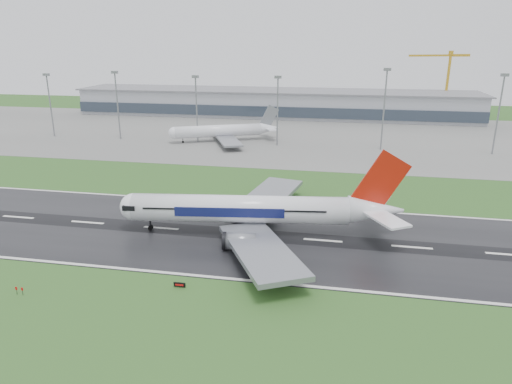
# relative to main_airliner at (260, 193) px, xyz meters

# --- Properties ---
(ground) EXTENTS (520.00, 520.00, 0.00)m
(ground) POSITION_rel_main_airliner_xyz_m (-24.60, -2.00, -10.12)
(ground) COLOR #27511E
(ground) RESTS_ON ground
(runway) EXTENTS (400.00, 45.00, 0.10)m
(runway) POSITION_rel_main_airliner_xyz_m (-24.60, -2.00, -10.07)
(runway) COLOR black
(runway) RESTS_ON ground
(apron) EXTENTS (400.00, 130.00, 0.08)m
(apron) POSITION_rel_main_airliner_xyz_m (-24.60, 123.00, -10.08)
(apron) COLOR slate
(apron) RESTS_ON ground
(terminal) EXTENTS (240.00, 36.00, 15.00)m
(terminal) POSITION_rel_main_airliner_xyz_m (-24.60, 183.00, -2.62)
(terminal) COLOR #999CA4
(terminal) RESTS_ON ground
(main_airliner) EXTENTS (75.72, 72.94, 20.04)m
(main_airliner) POSITION_rel_main_airliner_xyz_m (0.00, 0.00, 0.00)
(main_airliner) COLOR white
(main_airliner) RESTS_ON runway
(parked_airliner) EXTENTS (67.93, 66.14, 15.37)m
(parked_airliner) POSITION_rel_main_airliner_xyz_m (-36.03, 102.60, -2.36)
(parked_airliner) COLOR white
(parked_airliner) RESTS_ON apron
(tower_crane) EXTENTS (37.24, 16.64, 39.21)m
(tower_crane) POSITION_rel_main_airliner_xyz_m (78.50, 198.00, 9.48)
(tower_crane) COLOR gold
(tower_crane) RESTS_ON ground
(runway_sign) EXTENTS (2.28, 0.92, 1.04)m
(runway_sign) POSITION_rel_main_airliner_xyz_m (-10.19, -28.71, -9.60)
(runway_sign) COLOR black
(runway_sign) RESTS_ON ground
(floodmast_0) EXTENTS (0.64, 0.64, 28.70)m
(floodmast_0) POSITION_rel_main_airliner_xyz_m (-119.70, 98.00, 4.23)
(floodmast_0) COLOR gray
(floodmast_0) RESTS_ON ground
(floodmast_1) EXTENTS (0.64, 0.64, 30.18)m
(floodmast_1) POSITION_rel_main_airliner_xyz_m (-85.01, 98.00, 4.97)
(floodmast_1) COLOR gray
(floodmast_1) RESTS_ON ground
(floodmast_2) EXTENTS (0.64, 0.64, 28.78)m
(floodmast_2) POSITION_rel_main_airliner_xyz_m (-46.77, 98.00, 4.27)
(floodmast_2) COLOR gray
(floodmast_2) RESTS_ON ground
(floodmast_3) EXTENTS (0.64, 0.64, 29.09)m
(floodmast_3) POSITION_rel_main_airliner_xyz_m (-10.01, 98.00, 4.43)
(floodmast_3) COLOR gray
(floodmast_3) RESTS_ON ground
(floodmast_4) EXTENTS (0.64, 0.64, 32.73)m
(floodmast_4) POSITION_rel_main_airliner_xyz_m (34.83, 98.00, 6.25)
(floodmast_4) COLOR gray
(floodmast_4) RESTS_ON ground
(floodmast_5) EXTENTS (0.64, 0.64, 31.12)m
(floodmast_5) POSITION_rel_main_airliner_xyz_m (79.39, 98.00, 5.44)
(floodmast_5) COLOR gray
(floodmast_5) RESTS_ON ground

